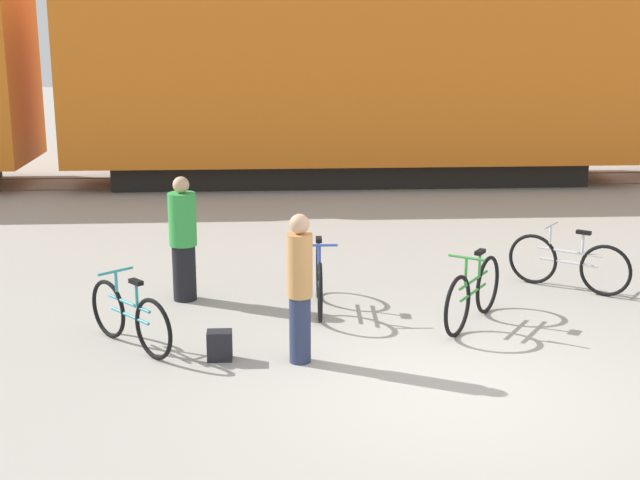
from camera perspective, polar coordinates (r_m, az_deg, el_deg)
ground_plane at (r=9.48m, az=8.41°, el=-9.45°), size 80.00×80.00×0.00m
freight_train at (r=20.48m, az=1.91°, el=11.79°), size 39.68×2.86×5.49m
rail_near at (r=20.10m, az=2.03°, el=3.44°), size 51.68×0.07×0.01m
rail_far at (r=21.51m, az=1.67°, el=4.16°), size 51.68×0.07×0.01m
bicycle_blue at (r=11.70m, az=-0.06°, el=-2.55°), size 0.46×1.74×0.95m
bicycle_green at (r=11.30m, az=9.77°, el=-3.39°), size 1.04×1.50×0.95m
bicycle_silver at (r=13.00m, az=15.61°, el=-1.44°), size 1.43×1.14×0.91m
bicycle_teal at (r=10.60m, az=-12.06°, el=-4.84°), size 1.13×1.32×0.89m
person_in_tan at (r=9.80m, az=-1.30°, el=-3.04°), size 0.28×0.28×1.70m
person_in_green at (r=12.10m, az=-8.76°, el=0.04°), size 0.37×0.37×1.70m
backpack at (r=10.15m, az=-6.44°, el=-6.72°), size 0.28×0.20×0.34m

